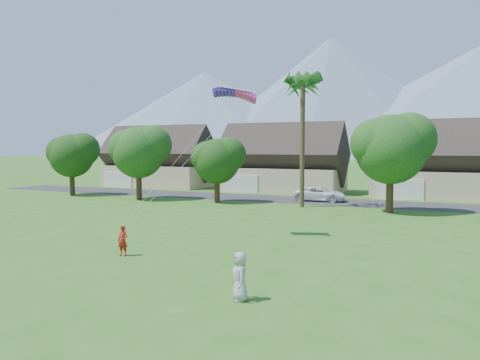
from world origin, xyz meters
The scene contains 10 objects.
ground centered at (0.00, 0.00, 0.00)m, with size 500.00×500.00×0.00m, color #2D6019.
street centered at (0.00, 34.00, 0.01)m, with size 90.00×7.00×0.01m, color #2D2D30.
kite_flyer centered at (-4.60, 5.43, 0.79)m, with size 0.58×0.38×1.58m, color #B01F14.
watcher centered at (3.88, 1.49, 0.91)m, with size 0.89×0.58×1.81m, color #B0B1AC.
parked_car centered at (-1.75, 34.00, 0.76)m, with size 2.52×5.46×1.52m, color white.
mountain_ridge centered at (10.40, 260.00, 29.07)m, with size 540.00×240.00×70.00m.
houses_row centered at (0.49, 42.99, 3.44)m, with size 72.75×8.19×8.86m.
tree_row centered at (-1.14, 27.92, 4.89)m, with size 62.27×6.67×8.45m.
fan_palm centered at (-2.00, 28.50, 11.80)m, with size 3.00×3.00×13.80m.
parafoil_kite centered at (-1.48, 12.54, 9.01)m, with size 2.93×1.40×0.50m.
Camera 1 is at (10.87, -13.86, 5.63)m, focal length 35.00 mm.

